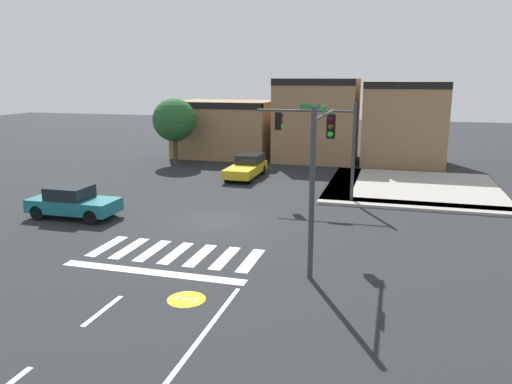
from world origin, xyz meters
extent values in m
plane|color=#232628|center=(0.00, 0.00, 0.00)|extent=(120.00, 120.00, 0.00)
cube|color=silver|center=(-2.98, -4.50, 0.00)|extent=(0.47, 2.47, 0.01)
cube|color=silver|center=(-1.99, -4.50, 0.00)|extent=(0.47, 2.47, 0.01)
cube|color=silver|center=(-0.99, -4.50, 0.00)|extent=(0.47, 2.47, 0.01)
cube|color=silver|center=(0.00, -4.50, 0.00)|extent=(0.47, 2.47, 0.01)
cube|color=silver|center=(0.99, -4.50, 0.00)|extent=(0.47, 2.47, 0.01)
cube|color=silver|center=(1.99, -4.50, 0.00)|extent=(0.47, 2.47, 0.01)
cube|color=silver|center=(2.98, -4.50, 0.00)|extent=(0.47, 2.47, 0.01)
cube|color=white|center=(0.00, -6.50, 0.00)|extent=(6.80, 0.50, 0.01)
cube|color=white|center=(0.00, -9.50, 0.00)|extent=(0.16, 2.00, 0.01)
cylinder|color=yellow|center=(2.02, -8.16, 0.00)|extent=(1.17, 1.17, 0.01)
cylinder|color=white|center=(1.76, -8.16, 0.01)|extent=(0.19, 0.19, 0.00)
cylinder|color=white|center=(2.29, -8.16, 0.01)|extent=(0.19, 0.19, 0.00)
cube|color=white|center=(2.02, -8.16, 0.01)|extent=(0.53, 0.05, 0.00)
cube|color=#9E998E|center=(9.00, 5.20, 0.07)|extent=(10.00, 1.60, 0.15)
cube|color=#9E998E|center=(4.80, 10.00, 0.07)|extent=(1.60, 10.00, 0.15)
cube|color=#9E998E|center=(9.00, 10.00, 0.07)|extent=(10.00, 10.00, 0.15)
cube|color=#93704C|center=(-6.06, 18.71, 2.32)|extent=(7.87, 5.42, 4.64)
cube|color=black|center=(-6.06, 16.20, 4.39)|extent=(7.87, 0.50, 0.50)
cube|color=#93704C|center=(1.69, 18.84, 3.24)|extent=(6.23, 5.69, 6.48)
cube|color=black|center=(1.69, 16.20, 6.23)|extent=(6.23, 0.50, 0.50)
cube|color=#93704C|center=(8.39, 18.77, 3.13)|extent=(6.01, 5.54, 6.26)
cube|color=black|center=(8.39, 16.20, 6.01)|extent=(6.01, 0.50, 0.50)
cylinder|color=#383A3D|center=(5.74, 5.35, 2.65)|extent=(0.18, 0.18, 5.30)
cylinder|color=#383A3D|center=(3.12, 5.35, 4.83)|extent=(5.23, 0.12, 0.12)
cube|color=black|center=(1.67, 5.35, 4.26)|extent=(0.32, 0.32, 0.95)
sphere|color=#470A0A|center=(1.84, 5.35, 4.55)|extent=(0.22, 0.22, 0.22)
sphere|color=#4C330C|center=(1.84, 5.35, 4.26)|extent=(0.22, 0.22, 0.22)
sphere|color=#1ED833|center=(1.84, 5.35, 3.96)|extent=(0.22, 0.22, 0.22)
cube|color=#197233|center=(3.38, 5.35, 5.05)|extent=(1.10, 0.03, 0.24)
cylinder|color=#383A3D|center=(5.34, -5.51, 2.85)|extent=(0.18, 0.18, 5.70)
cylinder|color=#383A3D|center=(5.34, -3.06, 5.25)|extent=(0.12, 4.91, 0.12)
cube|color=black|center=(5.34, -1.20, 4.67)|extent=(0.32, 0.32, 0.95)
sphere|color=#470A0A|center=(5.34, -1.37, 4.97)|extent=(0.22, 0.22, 0.22)
sphere|color=#4C330C|center=(5.34, -1.37, 4.67)|extent=(0.22, 0.22, 0.22)
sphere|color=#1ED833|center=(5.34, -1.37, 4.38)|extent=(0.22, 0.22, 0.22)
cube|color=#197233|center=(5.34, -3.30, 5.47)|extent=(0.03, 1.10, 0.24)
cube|color=gold|center=(-1.67, 10.16, 0.58)|extent=(1.77, 4.73, 0.57)
cube|color=black|center=(-1.67, 11.28, 1.16)|extent=(1.56, 2.22, 0.59)
cylinder|color=black|center=(-0.90, 8.55, 0.33)|extent=(0.22, 0.66, 0.66)
cylinder|color=black|center=(-2.45, 8.55, 0.33)|extent=(0.22, 0.66, 0.66)
cylinder|color=black|center=(-0.90, 11.77, 0.33)|extent=(0.22, 0.66, 0.66)
cylinder|color=black|center=(-2.45, 11.77, 0.33)|extent=(0.22, 0.66, 0.66)
cube|color=#196B70|center=(-6.75, -1.26, 0.62)|extent=(4.22, 1.84, 0.62)
cube|color=black|center=(-6.94, -1.26, 1.23)|extent=(1.85, 1.62, 0.59)
cylinder|color=black|center=(-8.18, -2.07, 0.35)|extent=(0.70, 0.22, 0.70)
cylinder|color=black|center=(-8.18, -0.45, 0.35)|extent=(0.70, 0.22, 0.70)
cylinder|color=black|center=(-5.31, -2.07, 0.35)|extent=(0.70, 0.22, 0.70)
cylinder|color=black|center=(-5.31, -0.45, 0.35)|extent=(0.70, 0.22, 0.70)
cylinder|color=#4C3823|center=(-8.50, 14.00, 1.40)|extent=(0.36, 0.36, 2.80)
sphere|color=#235628|center=(-8.50, 14.00, 3.40)|extent=(3.28, 3.28, 3.28)
camera|label=1|loc=(7.83, -21.01, 6.56)|focal=34.92mm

